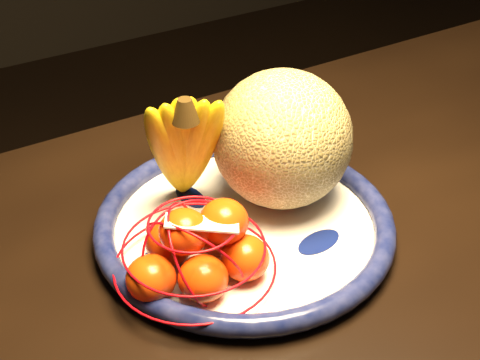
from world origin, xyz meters
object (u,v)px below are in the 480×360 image
mandarin_bag (199,250)px  dining_table (456,300)px  cantaloupe (282,139)px  banana_bunch (183,144)px  fruit_bowl (244,226)px

mandarin_bag → dining_table: bearing=-18.8°
cantaloupe → banana_bunch: size_ratio=0.93×
fruit_bowl → mandarin_bag: size_ratio=1.57×
cantaloupe → fruit_bowl: bearing=-156.7°
cantaloupe → mandarin_bag: 0.17m
cantaloupe → mandarin_bag: cantaloupe is taller
banana_bunch → mandarin_bag: 0.13m
dining_table → banana_bunch: (-0.24, 0.21, 0.18)m
cantaloupe → mandarin_bag: bearing=-153.2°
dining_table → banana_bunch: banana_bunch is taller
cantaloupe → banana_bunch: bearing=160.7°
dining_table → mandarin_bag: size_ratio=7.12×
dining_table → cantaloupe: size_ratio=9.59×
mandarin_bag → banana_bunch: bearing=70.1°
cantaloupe → mandarin_bag: (-0.14, -0.07, -0.05)m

